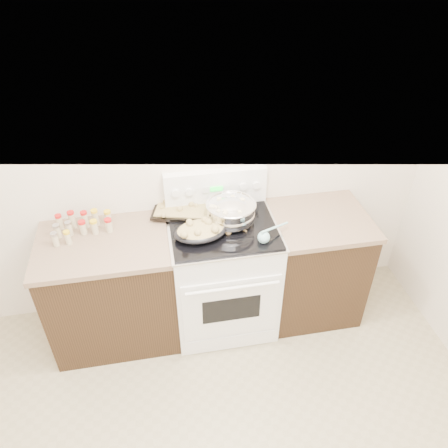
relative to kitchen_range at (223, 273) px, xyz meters
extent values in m
cube|color=silver|center=(-0.35, 0.35, 0.86)|extent=(4.00, 0.05, 2.70)
cube|color=black|center=(-0.83, 0.01, -0.05)|extent=(0.90, 0.64, 0.88)
cube|color=brown|center=(-0.83, 0.01, 0.41)|extent=(0.93, 0.67, 0.04)
cube|color=black|center=(0.73, 0.01, -0.05)|extent=(0.70, 0.64, 0.88)
cube|color=brown|center=(0.73, 0.01, 0.41)|extent=(0.73, 0.67, 0.04)
cube|color=white|center=(0.00, 0.00, -0.03)|extent=(0.76, 0.66, 0.92)
cube|color=white|center=(0.00, -0.34, -0.04)|extent=(0.70, 0.01, 0.55)
cube|color=black|center=(0.00, -0.35, -0.04)|extent=(0.42, 0.01, 0.22)
cylinder|color=white|center=(0.00, -0.38, 0.21)|extent=(0.65, 0.02, 0.02)
cube|color=white|center=(0.00, -0.34, -0.41)|extent=(0.70, 0.01, 0.14)
cube|color=silver|center=(0.00, 0.00, 0.44)|extent=(0.78, 0.68, 0.01)
cube|color=black|center=(0.00, 0.00, 0.45)|extent=(0.74, 0.64, 0.01)
cube|color=white|center=(0.00, 0.29, 0.59)|extent=(0.76, 0.07, 0.28)
cylinder|color=white|center=(-0.30, 0.24, 0.61)|extent=(0.06, 0.02, 0.06)
cylinder|color=white|center=(-0.20, 0.24, 0.61)|extent=(0.06, 0.02, 0.06)
cylinder|color=white|center=(0.20, 0.24, 0.61)|extent=(0.06, 0.02, 0.06)
cylinder|color=white|center=(0.30, 0.24, 0.61)|extent=(0.06, 0.02, 0.06)
cube|color=#19E533|center=(0.00, 0.25, 0.61)|extent=(0.09, 0.00, 0.04)
cube|color=silver|center=(-0.08, 0.25, 0.61)|extent=(0.05, 0.00, 0.05)
cube|color=silver|center=(0.08, 0.25, 0.61)|extent=(0.05, 0.00, 0.05)
ellipsoid|color=silver|center=(0.07, 0.04, 0.52)|extent=(0.43, 0.43, 0.21)
cylinder|color=silver|center=(0.07, 0.04, 0.46)|extent=(0.19, 0.19, 0.01)
torus|color=silver|center=(0.07, 0.04, 0.61)|extent=(0.35, 0.35, 0.02)
cylinder|color=silver|center=(0.07, 0.04, 0.55)|extent=(0.33, 0.33, 0.12)
cylinder|color=brown|center=(0.07, 0.04, 0.59)|extent=(0.31, 0.31, 0.00)
cube|color=beige|center=(-0.01, 0.01, 0.60)|extent=(0.03, 0.03, 0.02)
cube|color=beige|center=(0.10, 0.13, 0.60)|extent=(0.03, 0.03, 0.03)
cube|color=beige|center=(0.00, 0.12, 0.60)|extent=(0.04, 0.04, 0.03)
cube|color=beige|center=(0.08, -0.02, 0.60)|extent=(0.03, 0.03, 0.02)
cube|color=beige|center=(-0.07, 0.03, 0.60)|extent=(0.04, 0.04, 0.03)
cube|color=beige|center=(0.01, -0.03, 0.60)|extent=(0.03, 0.03, 0.02)
cube|color=beige|center=(0.12, 0.10, 0.60)|extent=(0.03, 0.03, 0.02)
cube|color=beige|center=(0.15, 0.08, 0.60)|extent=(0.04, 0.04, 0.03)
cube|color=beige|center=(0.04, 0.05, 0.60)|extent=(0.04, 0.04, 0.02)
cube|color=beige|center=(0.14, 0.03, 0.60)|extent=(0.04, 0.04, 0.02)
cube|color=beige|center=(0.01, -0.06, 0.60)|extent=(0.04, 0.04, 0.02)
cube|color=beige|center=(0.01, -0.03, 0.60)|extent=(0.04, 0.04, 0.03)
cube|color=beige|center=(-0.04, 0.02, 0.60)|extent=(0.03, 0.03, 0.02)
cube|color=beige|center=(0.03, 0.04, 0.60)|extent=(0.04, 0.04, 0.02)
cube|color=beige|center=(-0.03, -0.03, 0.60)|extent=(0.03, 0.03, 0.02)
cube|color=beige|center=(0.11, -0.06, 0.60)|extent=(0.03, 0.03, 0.02)
cube|color=beige|center=(0.04, 0.09, 0.60)|extent=(0.04, 0.04, 0.02)
ellipsoid|color=black|center=(-0.17, -0.09, 0.49)|extent=(0.40, 0.31, 0.08)
ellipsoid|color=tan|center=(-0.17, -0.09, 0.51)|extent=(0.36, 0.28, 0.06)
sphere|color=tan|center=(-0.24, -0.03, 0.54)|extent=(0.05, 0.05, 0.05)
sphere|color=tan|center=(-0.29, -0.16, 0.54)|extent=(0.05, 0.05, 0.05)
sphere|color=tan|center=(-0.20, -0.15, 0.54)|extent=(0.05, 0.05, 0.05)
sphere|color=tan|center=(-0.23, -0.05, 0.54)|extent=(0.04, 0.04, 0.04)
sphere|color=tan|center=(-0.08, -0.15, 0.54)|extent=(0.06, 0.06, 0.06)
sphere|color=tan|center=(-0.13, -0.02, 0.54)|extent=(0.05, 0.05, 0.05)
sphere|color=tan|center=(-0.11, -0.05, 0.54)|extent=(0.06, 0.06, 0.06)
sphere|color=tan|center=(-0.07, 0.00, 0.54)|extent=(0.04, 0.04, 0.04)
cube|color=black|center=(-0.25, 0.24, 0.46)|extent=(0.50, 0.41, 0.02)
cube|color=tan|center=(-0.25, 0.24, 0.48)|extent=(0.44, 0.36, 0.02)
sphere|color=tan|center=(-0.19, 0.25, 0.49)|extent=(0.04, 0.04, 0.04)
sphere|color=tan|center=(-0.41, 0.26, 0.49)|extent=(0.03, 0.03, 0.03)
sphere|color=tan|center=(-0.37, 0.33, 0.49)|extent=(0.04, 0.04, 0.04)
sphere|color=tan|center=(-0.28, 0.21, 0.49)|extent=(0.05, 0.05, 0.05)
sphere|color=tan|center=(-0.31, 0.29, 0.49)|extent=(0.04, 0.04, 0.04)
sphere|color=tan|center=(-0.19, 0.33, 0.49)|extent=(0.03, 0.03, 0.03)
sphere|color=tan|center=(-0.16, 0.24, 0.49)|extent=(0.04, 0.04, 0.04)
sphere|color=tan|center=(-0.40, 0.15, 0.49)|extent=(0.04, 0.04, 0.04)
sphere|color=tan|center=(-0.15, 0.28, 0.49)|extent=(0.04, 0.04, 0.04)
sphere|color=tan|center=(-0.12, 0.29, 0.49)|extent=(0.03, 0.03, 0.03)
cylinder|color=#A9844D|center=(0.08, 0.00, 0.46)|extent=(0.14, 0.21, 0.01)
sphere|color=#A9844D|center=(0.02, -0.09, 0.47)|extent=(0.04, 0.04, 0.04)
sphere|color=#88C2CB|center=(0.24, -0.22, 0.49)|extent=(0.08, 0.08, 0.08)
cylinder|color=#88C2CB|center=(0.33, -0.16, 0.51)|extent=(0.24, 0.16, 0.07)
cylinder|color=#BFB28C|center=(-1.13, 0.21, 0.48)|extent=(0.04, 0.04, 0.10)
cylinder|color=#B21414|center=(-1.13, 0.21, 0.54)|extent=(0.05, 0.05, 0.02)
cylinder|color=#BFB28C|center=(-1.04, 0.21, 0.49)|extent=(0.05, 0.05, 0.11)
cylinder|color=#B21414|center=(-1.04, 0.21, 0.55)|extent=(0.05, 0.05, 0.02)
cylinder|color=#BFB28C|center=(-0.95, 0.20, 0.49)|extent=(0.04, 0.04, 0.11)
cylinder|color=#B21414|center=(-0.95, 0.20, 0.55)|extent=(0.05, 0.05, 0.02)
cylinder|color=#BFB28C|center=(-0.88, 0.21, 0.48)|extent=(0.05, 0.05, 0.11)
cylinder|color=gold|center=(-0.88, 0.21, 0.55)|extent=(0.05, 0.05, 0.02)
cylinder|color=#BFB28C|center=(-0.79, 0.20, 0.48)|extent=(0.05, 0.05, 0.10)
cylinder|color=gold|center=(-0.79, 0.20, 0.54)|extent=(0.05, 0.05, 0.02)
cylinder|color=#BFB28C|center=(-1.13, 0.11, 0.47)|extent=(0.05, 0.05, 0.09)
cylinder|color=#B2B2B7|center=(-1.13, 0.11, 0.52)|extent=(0.05, 0.05, 0.02)
cylinder|color=#BFB28C|center=(-1.05, 0.12, 0.48)|extent=(0.04, 0.04, 0.09)
cylinder|color=#B2B2B7|center=(-1.05, 0.12, 0.53)|extent=(0.04, 0.04, 0.02)
cylinder|color=#BFB28C|center=(-0.96, 0.12, 0.47)|extent=(0.05, 0.05, 0.09)
cylinder|color=#B21414|center=(-0.96, 0.12, 0.53)|extent=(0.05, 0.05, 0.02)
cylinder|color=#BFB28C|center=(-0.88, 0.11, 0.48)|extent=(0.05, 0.05, 0.09)
cylinder|color=gold|center=(-0.88, 0.11, 0.53)|extent=(0.05, 0.05, 0.02)
cylinder|color=#BFB28C|center=(-0.79, 0.11, 0.47)|extent=(0.05, 0.05, 0.09)
cylinder|color=#B21414|center=(-0.79, 0.11, 0.53)|extent=(0.05, 0.05, 0.02)
cylinder|color=#BFB28C|center=(-1.14, 0.02, 0.47)|extent=(0.04, 0.04, 0.09)
cylinder|color=#B2B2B7|center=(-1.14, 0.02, 0.53)|extent=(0.05, 0.05, 0.02)
cylinder|color=#BFB28C|center=(-1.05, 0.02, 0.47)|extent=(0.04, 0.04, 0.09)
cylinder|color=gold|center=(-1.05, 0.02, 0.53)|extent=(0.04, 0.04, 0.02)
camera|label=1|loc=(-0.44, -2.42, 2.31)|focal=35.00mm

